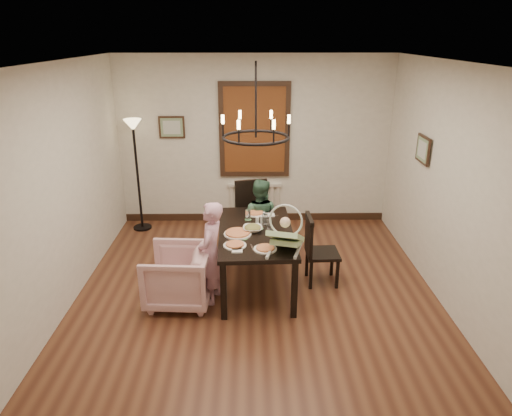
{
  "coord_description": "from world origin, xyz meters",
  "views": [
    {
      "loc": [
        -0.07,
        -4.96,
        3.08
      ],
      "look_at": [
        -0.0,
        0.34,
        1.05
      ],
      "focal_mm": 32.0,
      "sensor_mm": 36.0,
      "label": 1
    }
  ],
  "objects_px": {
    "chair_right": "(323,250)",
    "drinking_glass": "(269,225)",
    "armchair": "(178,276)",
    "baby_bouncer": "(286,235)",
    "dining_table": "(256,237)",
    "floor_lamp": "(138,177)",
    "elderly_woman": "(212,261)",
    "seated_man": "(259,226)",
    "chair_far": "(254,219)"
  },
  "relations": [
    {
      "from": "chair_right",
      "to": "drinking_glass",
      "type": "bearing_deg",
      "value": 90.23
    },
    {
      "from": "armchair",
      "to": "baby_bouncer",
      "type": "distance_m",
      "value": 1.41
    },
    {
      "from": "chair_right",
      "to": "baby_bouncer",
      "type": "relative_size",
      "value": 1.67
    },
    {
      "from": "dining_table",
      "to": "armchair",
      "type": "relative_size",
      "value": 2.14
    },
    {
      "from": "armchair",
      "to": "floor_lamp",
      "type": "height_order",
      "value": "floor_lamp"
    },
    {
      "from": "armchair",
      "to": "baby_bouncer",
      "type": "xyz_separation_m",
      "value": [
        1.27,
        -0.14,
        0.6
      ]
    },
    {
      "from": "elderly_woman",
      "to": "baby_bouncer",
      "type": "relative_size",
      "value": 1.88
    },
    {
      "from": "seated_man",
      "to": "drinking_glass",
      "type": "xyz_separation_m",
      "value": [
        0.11,
        -0.76,
        0.34
      ]
    },
    {
      "from": "baby_bouncer",
      "to": "seated_man",
      "type": "bearing_deg",
      "value": 117.41
    },
    {
      "from": "chair_right",
      "to": "floor_lamp",
      "type": "bearing_deg",
      "value": 54.7
    },
    {
      "from": "chair_far",
      "to": "elderly_woman",
      "type": "bearing_deg",
      "value": -125.37
    },
    {
      "from": "chair_far",
      "to": "armchair",
      "type": "bearing_deg",
      "value": -138.42
    },
    {
      "from": "dining_table",
      "to": "seated_man",
      "type": "height_order",
      "value": "seated_man"
    },
    {
      "from": "armchair",
      "to": "elderly_woman",
      "type": "bearing_deg",
      "value": 98.09
    },
    {
      "from": "dining_table",
      "to": "chair_right",
      "type": "relative_size",
      "value": 1.77
    },
    {
      "from": "seated_man",
      "to": "floor_lamp",
      "type": "relative_size",
      "value": 0.55
    },
    {
      "from": "baby_bouncer",
      "to": "drinking_glass",
      "type": "distance_m",
      "value": 0.61
    },
    {
      "from": "chair_right",
      "to": "armchair",
      "type": "distance_m",
      "value": 1.87
    },
    {
      "from": "baby_bouncer",
      "to": "drinking_glass",
      "type": "bearing_deg",
      "value": 121.72
    },
    {
      "from": "chair_far",
      "to": "baby_bouncer",
      "type": "relative_size",
      "value": 1.94
    },
    {
      "from": "baby_bouncer",
      "to": "floor_lamp",
      "type": "relative_size",
      "value": 0.31
    },
    {
      "from": "baby_bouncer",
      "to": "floor_lamp",
      "type": "xyz_separation_m",
      "value": [
        -2.23,
        2.41,
        -0.05
      ]
    },
    {
      "from": "chair_right",
      "to": "elderly_woman",
      "type": "distance_m",
      "value": 1.46
    },
    {
      "from": "chair_far",
      "to": "seated_man",
      "type": "bearing_deg",
      "value": -71.42
    },
    {
      "from": "drinking_glass",
      "to": "seated_man",
      "type": "bearing_deg",
      "value": 98.25
    },
    {
      "from": "elderly_woman",
      "to": "floor_lamp",
      "type": "relative_size",
      "value": 0.59
    },
    {
      "from": "dining_table",
      "to": "chair_far",
      "type": "height_order",
      "value": "chair_far"
    },
    {
      "from": "dining_table",
      "to": "baby_bouncer",
      "type": "bearing_deg",
      "value": -60.76
    },
    {
      "from": "seated_man",
      "to": "drinking_glass",
      "type": "height_order",
      "value": "seated_man"
    },
    {
      "from": "seated_man",
      "to": "floor_lamp",
      "type": "distance_m",
      "value": 2.27
    },
    {
      "from": "baby_bouncer",
      "to": "floor_lamp",
      "type": "height_order",
      "value": "floor_lamp"
    },
    {
      "from": "dining_table",
      "to": "elderly_woman",
      "type": "xyz_separation_m",
      "value": [
        -0.54,
        -0.37,
        -0.15
      ]
    },
    {
      "from": "baby_bouncer",
      "to": "drinking_glass",
      "type": "relative_size",
      "value": 4.48
    },
    {
      "from": "baby_bouncer",
      "to": "chair_right",
      "type": "bearing_deg",
      "value": 64.09
    },
    {
      "from": "chair_right",
      "to": "seated_man",
      "type": "height_order",
      "value": "seated_man"
    },
    {
      "from": "elderly_woman",
      "to": "floor_lamp",
      "type": "bearing_deg",
      "value": -136.94
    },
    {
      "from": "armchair",
      "to": "seated_man",
      "type": "relative_size",
      "value": 0.79
    },
    {
      "from": "floor_lamp",
      "to": "seated_man",
      "type": "bearing_deg",
      "value": -28.88
    },
    {
      "from": "drinking_glass",
      "to": "dining_table",
      "type": "bearing_deg",
      "value": -172.33
    },
    {
      "from": "dining_table",
      "to": "drinking_glass",
      "type": "xyz_separation_m",
      "value": [
        0.17,
        0.02,
        0.15
      ]
    },
    {
      "from": "baby_bouncer",
      "to": "armchair",
      "type": "bearing_deg",
      "value": -170.5
    },
    {
      "from": "chair_right",
      "to": "floor_lamp",
      "type": "height_order",
      "value": "floor_lamp"
    },
    {
      "from": "elderly_woman",
      "to": "drinking_glass",
      "type": "distance_m",
      "value": 0.86
    },
    {
      "from": "chair_right",
      "to": "armchair",
      "type": "height_order",
      "value": "chair_right"
    },
    {
      "from": "seated_man",
      "to": "dining_table",
      "type": "bearing_deg",
      "value": 100.81
    },
    {
      "from": "chair_far",
      "to": "drinking_glass",
      "type": "xyz_separation_m",
      "value": [
        0.18,
        -0.88,
        0.28
      ]
    },
    {
      "from": "dining_table",
      "to": "baby_bouncer",
      "type": "distance_m",
      "value": 0.69
    },
    {
      "from": "chair_right",
      "to": "seated_man",
      "type": "bearing_deg",
      "value": 45.6
    },
    {
      "from": "chair_right",
      "to": "floor_lamp",
      "type": "xyz_separation_m",
      "value": [
        -2.76,
        1.81,
        0.43
      ]
    },
    {
      "from": "elderly_woman",
      "to": "baby_bouncer",
      "type": "distance_m",
      "value": 0.98
    }
  ]
}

